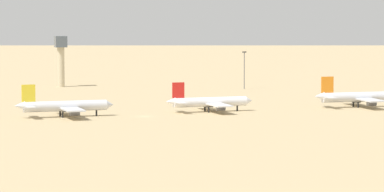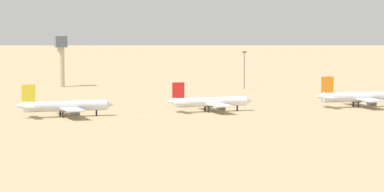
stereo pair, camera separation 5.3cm
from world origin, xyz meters
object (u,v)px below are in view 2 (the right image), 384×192
at_px(parked_jet_yellow_3, 64,106).
at_px(light_pole_mid, 244,67).
at_px(parked_jet_orange_5, 358,97).
at_px(control_tower, 61,56).
at_px(parked_jet_red_4, 209,102).

distance_m(parked_jet_yellow_3, light_pole_mid, 137.61).
bearing_deg(parked_jet_orange_5, control_tower, 125.03).
distance_m(parked_jet_yellow_3, parked_jet_red_4, 51.28).
distance_m(parked_jet_red_4, control_tower, 133.47).
height_order(control_tower, light_pole_mid, control_tower).
distance_m(control_tower, light_pole_mid, 83.31).
xyz_separation_m(control_tower, light_pole_mid, (75.14, -35.72, -4.38)).
height_order(parked_jet_orange_5, light_pole_mid, light_pole_mid).
xyz_separation_m(parked_jet_yellow_3, control_tower, (22.44, 132.56, 10.26)).
bearing_deg(parked_jet_red_4, light_pole_mid, 62.09).
relative_size(parked_jet_orange_5, control_tower, 1.49).
distance_m(parked_jet_yellow_3, parked_jet_orange_5, 108.30).
bearing_deg(parked_jet_yellow_3, control_tower, 78.74).
bearing_deg(parked_jet_yellow_3, parked_jet_red_4, 1.31).
height_order(parked_jet_yellow_3, parked_jet_orange_5, parked_jet_orange_5).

